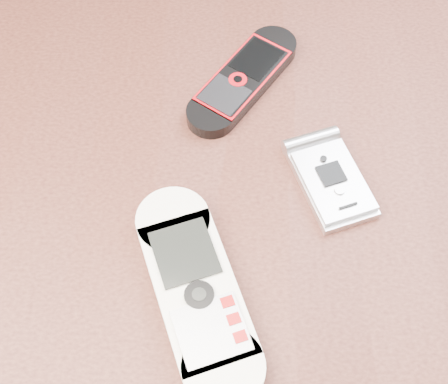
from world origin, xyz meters
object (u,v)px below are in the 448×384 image
Objects in this scene: nokia_white at (197,292)px; motorola_razr at (331,180)px; table at (219,257)px; nokia_black_red at (243,79)px.

motorola_razr is (0.10, 0.10, -0.00)m from nokia_white.
table is at bearing 61.20° from nokia_white.
table is 0.16m from nokia_black_red.
table is 0.14m from nokia_white.
nokia_black_red is at bearing 80.13° from table.
nokia_black_red is (0.03, 0.20, -0.00)m from nokia_white.
nokia_black_red is 1.52× the size of motorola_razr.
nokia_white is 1.89× the size of motorola_razr.
motorola_razr is at bearing -21.89° from nokia_black_red.
nokia_white reaches higher than nokia_black_red.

